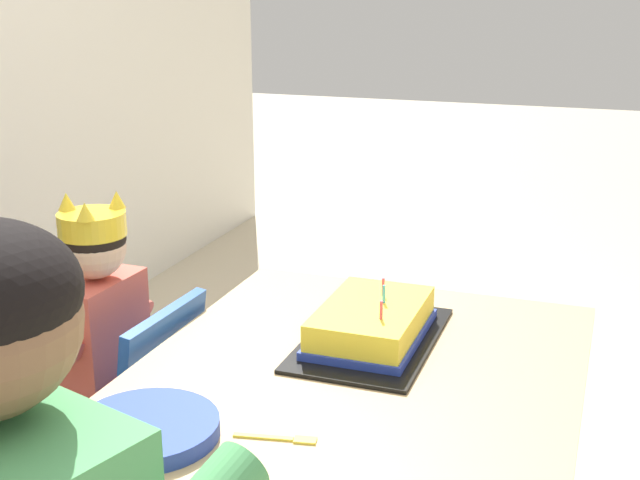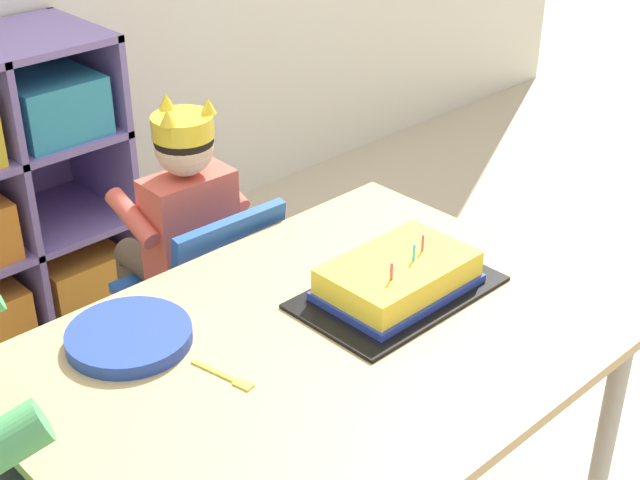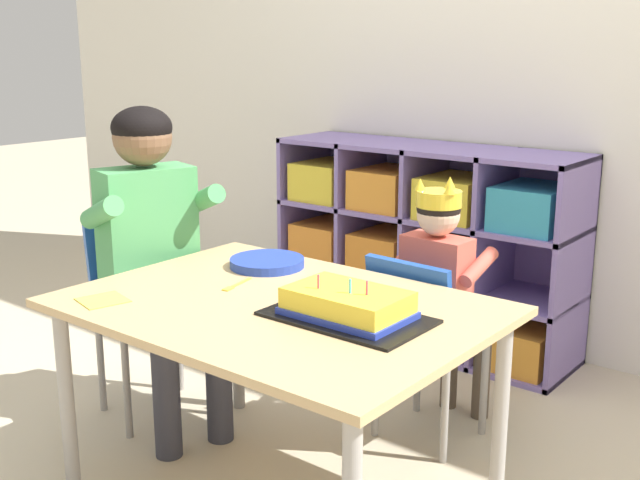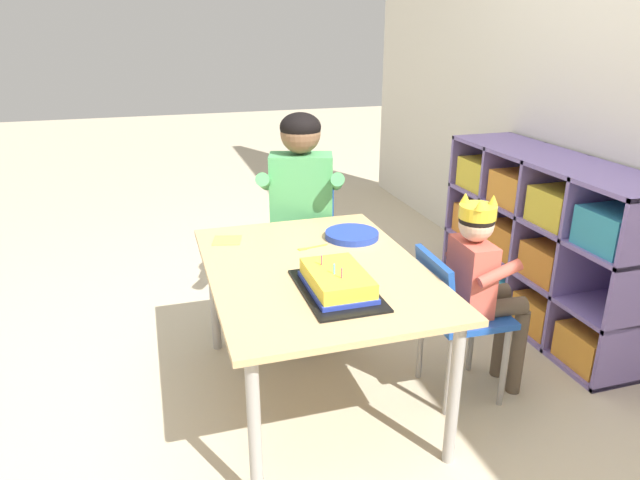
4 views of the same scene
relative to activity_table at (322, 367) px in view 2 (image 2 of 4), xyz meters
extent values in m
cube|color=#7F6BB2|center=(-0.01, 1.29, -0.10)|extent=(0.02, 0.38, 0.84)
cube|color=#7F6BB2|center=(0.31, 1.29, -0.10)|extent=(0.02, 0.38, 0.84)
cube|color=orange|center=(0.15, 1.27, -0.42)|extent=(0.25, 0.30, 0.17)
cube|color=teal|center=(0.15, 1.27, 0.13)|extent=(0.25, 0.30, 0.17)
cube|color=tan|center=(0.00, 0.00, 0.05)|extent=(1.11, 0.80, 0.02)
cylinder|color=#9E9993|center=(0.49, -0.34, -0.24)|extent=(0.04, 0.04, 0.56)
cylinder|color=#9E9993|center=(0.49, 0.34, -0.24)|extent=(0.04, 0.04, 0.56)
cube|color=#1E4CA8|center=(0.14, 0.58, -0.16)|extent=(0.33, 0.31, 0.03)
cube|color=#1E4CA8|center=(0.13, 0.44, -0.02)|extent=(0.29, 0.07, 0.24)
cylinder|color=gray|center=(0.27, 0.69, -0.34)|extent=(0.02, 0.02, 0.35)
cylinder|color=gray|center=(0.01, 0.70, -0.34)|extent=(0.02, 0.02, 0.35)
cylinder|color=gray|center=(0.26, 0.46, -0.34)|extent=(0.02, 0.02, 0.35)
cylinder|color=gray|center=(0.00, 0.47, -0.34)|extent=(0.02, 0.02, 0.35)
cube|color=#D15647|center=(0.14, 0.59, 0.00)|extent=(0.21, 0.12, 0.29)
sphere|color=#DBB293|center=(0.14, 0.59, 0.21)|extent=(0.13, 0.13, 0.13)
ellipsoid|color=black|center=(0.14, 0.59, 0.23)|extent=(0.14, 0.14, 0.10)
cylinder|color=yellow|center=(0.14, 0.59, 0.26)|extent=(0.14, 0.14, 0.05)
cone|color=yellow|center=(0.14, 0.65, 0.31)|extent=(0.04, 0.04, 0.04)
cone|color=yellow|center=(0.19, 0.56, 0.31)|extent=(0.04, 0.04, 0.04)
cone|color=yellow|center=(0.08, 0.56, 0.31)|extent=(0.04, 0.04, 0.04)
cylinder|color=brown|center=(0.20, 0.69, -0.12)|extent=(0.08, 0.21, 0.07)
cylinder|color=brown|center=(0.08, 0.70, -0.12)|extent=(0.08, 0.21, 0.07)
cylinder|color=brown|center=(0.21, 0.80, -0.33)|extent=(0.06, 0.06, 0.37)
cylinder|color=brown|center=(0.08, 0.80, -0.33)|extent=(0.06, 0.06, 0.37)
cylinder|color=#D15647|center=(0.26, 0.63, 0.06)|extent=(0.05, 0.17, 0.10)
cylinder|color=#D15647|center=(0.01, 0.64, 0.06)|extent=(0.05, 0.17, 0.10)
cylinder|color=#33333D|center=(-0.52, 0.18, -0.05)|extent=(0.32, 0.18, 0.10)
cube|color=black|center=(0.22, 0.01, 0.06)|extent=(0.41, 0.25, 0.01)
cube|color=yellow|center=(0.22, 0.01, 0.10)|extent=(0.29, 0.19, 0.07)
cube|color=#283DB2|center=(0.22, 0.01, 0.07)|extent=(0.30, 0.20, 0.02)
cylinder|color=#4CB2E5|center=(0.24, -0.01, 0.15)|extent=(0.01, 0.01, 0.04)
cylinder|color=#E54C66|center=(0.16, -0.02, 0.15)|extent=(0.01, 0.01, 0.04)
cylinder|color=#E54C66|center=(0.28, 0.01, 0.15)|extent=(0.01, 0.01, 0.04)
cylinder|color=#233DA3|center=(-0.26, 0.24, 0.07)|extent=(0.23, 0.23, 0.03)
cube|color=yellow|center=(-0.20, 0.07, 0.06)|extent=(0.03, 0.10, 0.00)
cube|color=yellow|center=(-0.19, 0.00, 0.06)|extent=(0.03, 0.04, 0.00)
camera|label=1|loc=(-1.27, -0.41, 0.74)|focal=47.35mm
camera|label=2|loc=(-0.94, -0.98, 1.03)|focal=51.38mm
camera|label=3|loc=(1.31, -1.47, 0.72)|focal=43.98mm
camera|label=4|loc=(1.90, -0.56, 0.92)|focal=32.19mm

